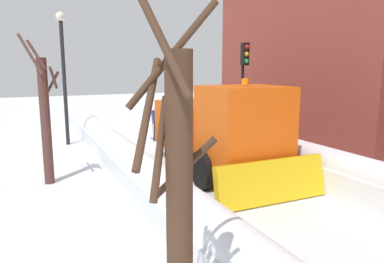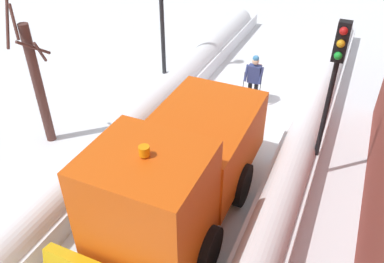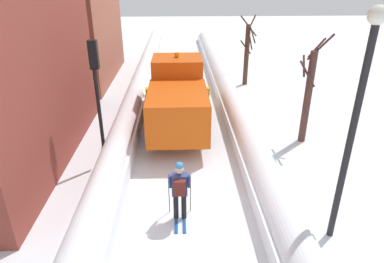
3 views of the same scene
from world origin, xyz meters
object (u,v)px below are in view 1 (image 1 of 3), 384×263
object	(u,v)px
plow_truck	(220,129)
skier	(157,119)
street_lamp	(63,63)
bare_tree_near	(45,117)
bare_tree_mid	(178,211)
traffic_light_pole	(244,76)

from	to	relation	value
plow_truck	skier	size ratio (longest dim) A/B	3.31
street_lamp	bare_tree_near	xyz separation A→B (m)	(1.10, 5.52, -1.59)
street_lamp	bare_tree_mid	distance (m)	13.54
plow_truck	street_lamp	size ratio (longest dim) A/B	1.05
street_lamp	skier	bearing A→B (deg)	168.21
skier	street_lamp	world-z (taller)	street_lamp
plow_truck	traffic_light_pole	xyz separation A→B (m)	(-2.63, -2.78, 1.60)
traffic_light_pole	bare_tree_near	distance (m)	7.92
plow_truck	skier	bearing A→B (deg)	-89.71
street_lamp	bare_tree_mid	xyz separation A→B (m)	(0.21, 13.44, -1.62)
skier	bare_tree_mid	bearing A→B (deg)	71.78
bare_tree_near	skier	bearing A→B (deg)	-136.99
bare_tree_near	bare_tree_mid	size ratio (longest dim) A/B	1.05
skier	bare_tree_near	world-z (taller)	bare_tree_near
street_lamp	plow_truck	bearing A→B (deg)	120.26
street_lamp	traffic_light_pole	bearing A→B (deg)	148.64
skier	bare_tree_mid	xyz separation A→B (m)	(4.15, 12.62, 0.95)
skier	bare_tree_near	bearing A→B (deg)	43.01
plow_truck	street_lamp	xyz separation A→B (m)	(3.97, -6.80, 2.10)
traffic_light_pole	skier	bearing A→B (deg)	-50.27
plow_truck	bare_tree_mid	size ratio (longest dim) A/B	1.44
plow_truck	bare_tree_near	xyz separation A→B (m)	(5.07, -1.28, 0.51)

